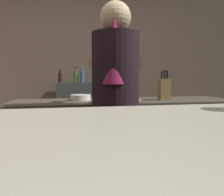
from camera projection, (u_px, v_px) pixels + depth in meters
name	position (u px, v px, depth m)	size (l,w,h in m)	color
wall_back	(80.00, 65.00, 3.48)	(5.20, 0.10, 2.70)	brown
prep_counter	(125.00, 147.00, 2.10)	(2.10, 0.60, 0.92)	#473D33
back_shelf	(87.00, 118.00, 3.30)	(0.89, 0.36, 1.07)	#373D3B
bartender	(115.00, 101.00, 1.58)	(0.50, 0.55, 1.67)	#33303B
knife_block	(164.00, 89.00, 2.06)	(0.10, 0.08, 0.28)	olive
mixing_bowl	(81.00, 97.00, 2.04)	(0.19, 0.19, 0.05)	silver
chefs_knife	(136.00, 100.00, 2.03)	(0.24, 0.03, 0.01)	silver
bottle_olive_oil	(76.00, 77.00, 3.20)	(0.07, 0.07, 0.22)	#4B7C2A
bottle_vinegar	(60.00, 77.00, 3.16)	(0.06, 0.06, 0.20)	black
bottle_soy	(82.00, 76.00, 3.19)	(0.06, 0.06, 0.23)	#365690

